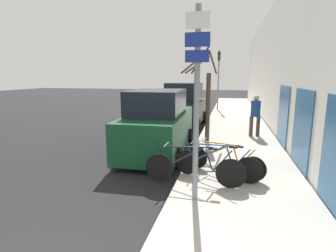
# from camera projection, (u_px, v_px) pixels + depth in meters

# --- Properties ---
(ground_plane) EXTENTS (80.00, 80.00, 0.00)m
(ground_plane) POSITION_uv_depth(u_px,v_px,m) (184.00, 130.00, 13.55)
(ground_plane) COLOR black
(sidewalk_curb) EXTENTS (3.20, 32.00, 0.15)m
(sidewalk_curb) POSITION_uv_depth(u_px,v_px,m) (235.00, 121.00, 15.62)
(sidewalk_curb) COLOR #ADA89E
(sidewalk_curb) RESTS_ON ground
(building_facade) EXTENTS (0.23, 32.00, 6.50)m
(building_facade) POSITION_uv_depth(u_px,v_px,m) (270.00, 67.00, 14.57)
(building_facade) COLOR silver
(building_facade) RESTS_ON ground
(signpost) EXTENTS (0.48, 0.14, 3.92)m
(signpost) POSITION_uv_depth(u_px,v_px,m) (197.00, 99.00, 5.24)
(signpost) COLOR gray
(signpost) RESTS_ON sidewalk_curb
(bicycle_0) EXTENTS (2.44, 0.44, 0.98)m
(bicycle_0) POSITION_uv_depth(u_px,v_px,m) (194.00, 168.00, 6.28)
(bicycle_0) COLOR black
(bicycle_0) RESTS_ON sidewalk_curb
(bicycle_1) EXTENTS (2.23, 0.56, 0.93)m
(bicycle_1) POSITION_uv_depth(u_px,v_px,m) (217.00, 164.00, 6.65)
(bicycle_1) COLOR black
(bicycle_1) RESTS_ON sidewalk_curb
(bicycle_2) EXTENTS (2.09, 0.91, 0.86)m
(bicycle_2) POSITION_uv_depth(u_px,v_px,m) (224.00, 160.00, 7.00)
(bicycle_2) COLOR black
(bicycle_2) RESTS_ON sidewalk_curb
(parked_car_0) EXTENTS (2.23, 4.83, 2.26)m
(parked_car_0) POSITION_uv_depth(u_px,v_px,m) (158.00, 125.00, 9.39)
(parked_car_0) COLOR #144728
(parked_car_0) RESTS_ON ground
(parked_car_1) EXTENTS (2.23, 4.23, 2.38)m
(parked_car_1) POSITION_uv_depth(u_px,v_px,m) (184.00, 107.00, 14.52)
(parked_car_1) COLOR black
(parked_car_1) RESTS_ON ground
(pedestrian_near) EXTENTS (0.46, 0.40, 1.80)m
(pedestrian_near) POSITION_uv_depth(u_px,v_px,m) (255.00, 113.00, 11.28)
(pedestrian_near) COLOR #4C3D2D
(pedestrian_near) RESTS_ON sidewalk_curb
(street_tree) EXTENTS (1.37, 1.76, 3.74)m
(street_tree) POSITION_uv_depth(u_px,v_px,m) (206.00, 98.00, 10.13)
(street_tree) COLOR #4C3828
(street_tree) RESTS_ON sidewalk_curb
(traffic_light) EXTENTS (0.20, 0.30, 4.50)m
(traffic_light) POSITION_uv_depth(u_px,v_px,m) (219.00, 72.00, 19.91)
(traffic_light) COLOR gray
(traffic_light) RESTS_ON sidewalk_curb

